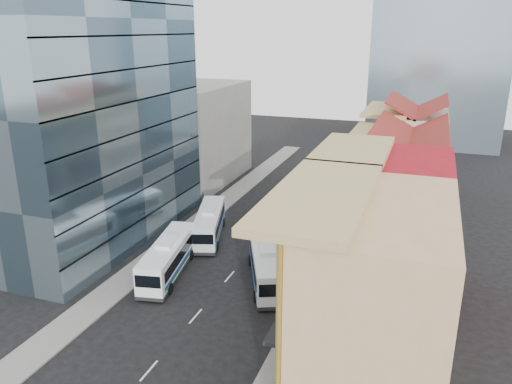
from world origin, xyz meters
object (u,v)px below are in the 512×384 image
at_px(office_tower, 85,98).
at_px(bus_left_near, 168,257).
at_px(shophouse_tan, 378,298).
at_px(bus_right, 266,263).
at_px(bus_left_far, 209,223).

distance_m(office_tower, bus_left_near, 18.39).
bearing_deg(bus_left_near, office_tower, 143.78).
relative_size(shophouse_tan, office_tower, 0.47).
xyz_separation_m(office_tower, bus_right, (20.44, -3.65, -13.27)).
bearing_deg(bus_left_near, shophouse_tan, -35.12).
bearing_deg(office_tower, bus_right, -10.14).
relative_size(shophouse_tan, bus_left_far, 1.35).
xyz_separation_m(bus_left_far, bus_right, (8.94, -7.38, 0.07)).
height_order(bus_left_near, bus_left_far, bus_left_near).
height_order(bus_left_near, bus_right, bus_right).
relative_size(office_tower, bus_right, 2.78).
bearing_deg(bus_left_far, office_tower, -179.47).
bearing_deg(bus_right, office_tower, 146.15).
distance_m(bus_left_near, bus_left_far, 9.10).
bearing_deg(bus_left_far, shophouse_tan, -59.71).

